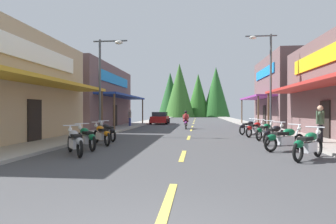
# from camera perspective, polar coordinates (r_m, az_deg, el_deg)

# --- Properties ---
(ground) EXTENTS (10.18, 82.44, 0.10)m
(ground) POSITION_cam_1_polar(r_m,az_deg,el_deg) (29.05, 4.96, -2.90)
(ground) COLOR #424244
(sidewalk_left) EXTENTS (2.23, 82.44, 0.12)m
(sidewalk_left) POSITION_cam_1_polar(r_m,az_deg,el_deg) (29.81, -7.07, -2.61)
(sidewalk_left) COLOR #9E9991
(sidewalk_left) RESTS_ON ground
(sidewalk_right) EXTENTS (2.23, 82.44, 0.12)m
(sidewalk_right) POSITION_cam_1_polar(r_m,az_deg,el_deg) (29.60, 17.07, -2.64)
(sidewalk_right) COLOR #9E9991
(sidewalk_right) RESTS_ON ground
(centerline_dashes) EXTENTS (0.16, 55.50, 0.01)m
(centerline_dashes) POSITION_cam_1_polar(r_m,az_deg,el_deg) (31.12, 5.03, -2.59)
(centerline_dashes) COLOR #E0C64C
(centerline_dashes) RESTS_ON ground
(storefront_left_far) EXTENTS (9.57, 12.70, 5.76)m
(storefront_left_far) POSITION_cam_1_polar(r_m,az_deg,el_deg) (28.79, -18.00, 2.89)
(storefront_left_far) COLOR brown
(storefront_left_far) RESTS_ON ground
(storefront_right_far) EXTENTS (9.01, 10.63, 6.96)m
(storefront_right_far) POSITION_cam_1_polar(r_m,az_deg,el_deg) (31.58, 25.21, 3.73)
(storefront_right_far) COLOR brown
(storefront_right_far) RESTS_ON ground
(streetlamp_left) EXTENTS (2.12, 0.30, 5.94)m
(streetlamp_left) POSITION_cam_1_polar(r_m,az_deg,el_deg) (18.03, -12.51, 7.70)
(streetlamp_left) COLOR #474C51
(streetlamp_left) RESTS_ON ground
(streetlamp_right) EXTENTS (2.12, 0.30, 6.80)m
(streetlamp_right) POSITION_cam_1_polar(r_m,az_deg,el_deg) (20.78, 19.12, 8.03)
(streetlamp_right) COLOR #474C51
(streetlamp_right) RESTS_ON ground
(motorcycle_parked_right_0) EXTENTS (1.52, 1.64, 1.04)m
(motorcycle_parked_right_0) POSITION_cam_1_polar(r_m,az_deg,el_deg) (10.14, 26.30, -5.84)
(motorcycle_parked_right_0) COLOR black
(motorcycle_parked_right_0) RESTS_ON ground
(motorcycle_parked_right_1) EXTENTS (1.89, 1.19, 1.04)m
(motorcycle_parked_right_1) POSITION_cam_1_polar(r_m,az_deg,el_deg) (11.94, 22.36, -4.91)
(motorcycle_parked_right_1) COLOR black
(motorcycle_parked_right_1) RESTS_ON ground
(motorcycle_parked_right_2) EXTENTS (1.45, 1.70, 1.04)m
(motorcycle_parked_right_2) POSITION_cam_1_polar(r_m,az_deg,el_deg) (14.06, 20.52, -4.13)
(motorcycle_parked_right_2) COLOR black
(motorcycle_parked_right_2) RESTS_ON ground
(motorcycle_parked_right_3) EXTENTS (1.38, 1.76, 1.04)m
(motorcycle_parked_right_3) POSITION_cam_1_polar(r_m,az_deg,el_deg) (16.03, 18.91, -3.58)
(motorcycle_parked_right_3) COLOR black
(motorcycle_parked_right_3) RESTS_ON ground
(motorcycle_parked_right_4) EXTENTS (1.49, 1.67, 1.04)m
(motorcycle_parked_right_4) POSITION_cam_1_polar(r_m,az_deg,el_deg) (17.74, 17.14, -3.21)
(motorcycle_parked_right_4) COLOR black
(motorcycle_parked_right_4) RESTS_ON ground
(motorcycle_parked_right_5) EXTENTS (1.53, 1.64, 1.04)m
(motorcycle_parked_right_5) POSITION_cam_1_polar(r_m,az_deg,el_deg) (19.46, 15.87, -2.90)
(motorcycle_parked_right_5) COLOR black
(motorcycle_parked_right_5) RESTS_ON ground
(motorcycle_parked_left_0) EXTENTS (1.35, 1.78, 1.04)m
(motorcycle_parked_left_0) POSITION_cam_1_polar(r_m,az_deg,el_deg) (10.60, -18.17, -5.56)
(motorcycle_parked_left_0) COLOR black
(motorcycle_parked_left_0) RESTS_ON ground
(motorcycle_parked_left_1) EXTENTS (1.46, 1.70, 1.04)m
(motorcycle_parked_left_1) POSITION_cam_1_polar(r_m,az_deg,el_deg) (11.94, -16.09, -4.90)
(motorcycle_parked_left_1) COLOR black
(motorcycle_parked_left_1) RESTS_ON ground
(motorcycle_parked_left_2) EXTENTS (1.40, 1.74, 1.04)m
(motorcycle_parked_left_2) POSITION_cam_1_polar(r_m,az_deg,el_deg) (13.43, -13.18, -4.32)
(motorcycle_parked_left_2) COLOR black
(motorcycle_parked_left_2) RESTS_ON ground
(motorcycle_parked_left_3) EXTENTS (1.45, 1.70, 1.04)m
(motorcycle_parked_left_3) POSITION_cam_1_polar(r_m,az_deg,el_deg) (15.12, -12.09, -3.80)
(motorcycle_parked_left_3) COLOR black
(motorcycle_parked_left_3) RESTS_ON ground
(rider_cruising_lead) EXTENTS (0.60, 2.14, 1.57)m
(rider_cruising_lead) POSITION_cam_1_polar(r_m,az_deg,el_deg) (24.38, 3.60, -1.85)
(rider_cruising_lead) COLOR black
(rider_cruising_lead) RESTS_ON ground
(pedestrian_browsing) EXTENTS (0.42, 0.47, 1.73)m
(pedestrian_browsing) POSITION_cam_1_polar(r_m,az_deg,el_deg) (27.09, -7.67, -0.90)
(pedestrian_browsing) COLOR #333F8C
(pedestrian_browsing) RESTS_ON ground
(pedestrian_waiting) EXTENTS (0.47, 0.42, 1.80)m
(pedestrian_waiting) POSITION_cam_1_polar(r_m,az_deg,el_deg) (14.66, 28.24, -1.74)
(pedestrian_waiting) COLOR black
(pedestrian_waiting) RESTS_ON ground
(parked_car_curbside) EXTENTS (2.13, 4.33, 1.40)m
(parked_car_curbside) POSITION_cam_1_polar(r_m,az_deg,el_deg) (33.33, -1.62, -1.23)
(parked_car_curbside) COLOR #B21919
(parked_car_curbside) RESTS_ON ground
(treeline_backdrop) EXTENTS (18.36, 12.79, 12.82)m
(treeline_backdrop) POSITION_cam_1_polar(r_m,az_deg,el_deg) (71.03, 5.06, 3.68)
(treeline_backdrop) COLOR #2D6723
(treeline_backdrop) RESTS_ON ground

